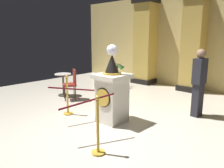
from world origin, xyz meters
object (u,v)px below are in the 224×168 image
object	(u,v)px
stanchion_near	(68,101)
potted_palm_left	(117,79)
pedestal_clock	(112,92)
stanchion_far	(98,134)
bystander_guest	(199,81)
cafe_table	(63,82)
cafe_chair_red	(72,82)

from	to	relation	value
stanchion_near	potted_palm_left	distance (m)	3.44
pedestal_clock	potted_palm_left	world-z (taller)	pedestal_clock
stanchion_near	stanchion_far	size ratio (longest dim) A/B	0.99
potted_palm_left	bystander_guest	world-z (taller)	bystander_guest
stanchion_far	cafe_table	distance (m)	4.07
potted_palm_left	cafe_chair_red	bearing A→B (deg)	-86.34
pedestal_clock	stanchion_near	world-z (taller)	pedestal_clock
pedestal_clock	stanchion_far	xyz separation A→B (m)	(0.83, -1.24, -0.35)
bystander_guest	cafe_chair_red	xyz separation A→B (m)	(-3.52, -1.23, -0.32)
potted_palm_left	cafe_chair_red	size ratio (longest dim) A/B	1.05
bystander_guest	cafe_chair_red	distance (m)	3.74
pedestal_clock	cafe_chair_red	xyz separation A→B (m)	(-2.21, 0.51, -0.14)
stanchion_far	bystander_guest	bearing A→B (deg)	80.91
cafe_chair_red	bystander_guest	bearing A→B (deg)	19.19
pedestal_clock	stanchion_far	bearing A→B (deg)	-56.11
stanchion_near	potted_palm_left	world-z (taller)	stanchion_near
stanchion_near	cafe_table	xyz separation A→B (m)	(-1.63, 1.01, 0.12)
stanchion_near	cafe_chair_red	size ratio (longest dim) A/B	1.07
stanchion_far	cafe_chair_red	size ratio (longest dim) A/B	1.08
stanchion_near	bystander_guest	distance (m)	3.33
stanchion_far	bystander_guest	distance (m)	3.06
pedestal_clock	cafe_chair_red	world-z (taller)	pedestal_clock
stanchion_near	bystander_guest	xyz separation A→B (m)	(2.48, 2.15, 0.54)
bystander_guest	cafe_table	world-z (taller)	bystander_guest
potted_palm_left	stanchion_far	bearing A→B (deg)	-51.82
stanchion_far	potted_palm_left	size ratio (longest dim) A/B	1.04
cafe_table	cafe_chair_red	size ratio (longest dim) A/B	0.78
bystander_guest	pedestal_clock	bearing A→B (deg)	-126.97
cafe_chair_red	pedestal_clock	bearing A→B (deg)	-13.07
pedestal_clock	bystander_guest	bearing A→B (deg)	53.03
cafe_table	stanchion_far	bearing A→B (deg)	-26.83
bystander_guest	stanchion_far	bearing A→B (deg)	-99.09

